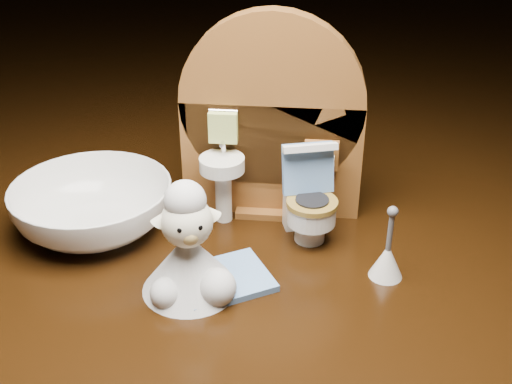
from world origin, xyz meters
TOP-DOWN VIEW (x-y plane):
  - backdrop_panel at (-0.00, 0.06)m, footprint 0.13×0.05m
  - toy_toilet at (0.03, 0.03)m, footprint 0.04×0.05m
  - bath_mat at (-0.02, -0.03)m, footprint 0.07×0.07m
  - toilet_brush at (0.08, -0.01)m, footprint 0.02×0.02m
  - plush_lamb at (-0.04, -0.04)m, footprint 0.06×0.06m
  - ceramic_bowl at (-0.12, 0.02)m, footprint 0.12×0.12m

SIDE VIEW (x-z plane):
  - bath_mat at x=-0.02m, z-range 0.00..0.00m
  - toilet_brush at x=0.08m, z-range -0.01..0.04m
  - ceramic_bowl at x=-0.12m, z-range 0.00..0.04m
  - toy_toilet at x=0.03m, z-range -0.01..0.06m
  - plush_lamb at x=-0.04m, z-range -0.01..0.07m
  - backdrop_panel at x=0.00m, z-range -0.01..0.14m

